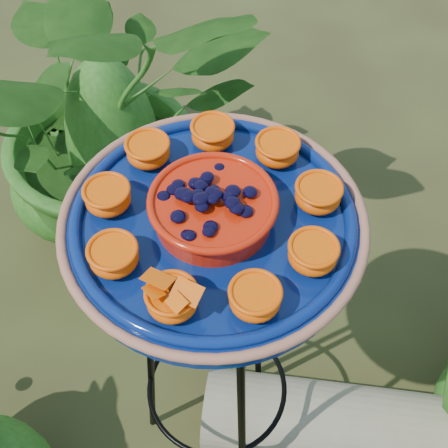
{
  "coord_description": "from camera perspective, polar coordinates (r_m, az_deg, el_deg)",
  "views": [
    {
      "loc": [
        0.32,
        -0.44,
        1.75
      ],
      "look_at": [
        0.05,
        0.07,
        1.0
      ],
      "focal_mm": 50.0,
      "sensor_mm": 36.0,
      "label": 1
    }
  ],
  "objects": [
    {
      "name": "tripod_stand",
      "position": [
        1.33,
        -0.74,
        -10.53
      ],
      "size": [
        0.39,
        0.39,
        0.93
      ],
      "rotation": [
        0.0,
        0.0,
        -0.19
      ],
      "color": "black",
      "rests_on": "ground"
    },
    {
      "name": "feeder_dish",
      "position": [
        0.99,
        -0.98,
        0.36
      ],
      "size": [
        0.55,
        0.55,
        0.11
      ],
      "rotation": [
        0.0,
        0.0,
        -0.19
      ],
      "color": "navy",
      "rests_on": "tripod_stand"
    },
    {
      "name": "driftwood_log",
      "position": [
        1.77,
        9.36,
        -17.49
      ],
      "size": [
        0.69,
        0.43,
        0.22
      ],
      "primitive_type": "cylinder",
      "rotation": [
        0.0,
        1.57,
        0.36
      ],
      "color": "gray",
      "rests_on": "ground"
    },
    {
      "name": "shrub_back_left",
      "position": [
        1.9,
        -10.54,
        9.88
      ],
      "size": [
        1.18,
        1.16,
        0.99
      ],
      "primitive_type": "imported",
      "rotation": [
        0.0,
        0.0,
        0.7
      ],
      "color": "#204B14",
      "rests_on": "ground"
    }
  ]
}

